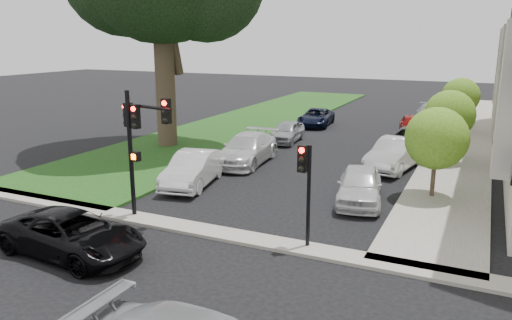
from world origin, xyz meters
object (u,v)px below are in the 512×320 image
at_px(car_parked_3, 413,125).
at_px(car_parked_7, 287,132).
at_px(traffic_signal_main, 138,132).
at_px(car_cross_near, 72,234).
at_px(car_parked_1, 395,154).
at_px(small_tree_a, 437,138).
at_px(car_parked_2, 409,139).
at_px(car_parked_5, 193,169).
at_px(small_tree_b, 450,115).
at_px(small_tree_c, 461,96).
at_px(car_parked_4, 429,114).
at_px(car_parked_6, 247,149).
at_px(traffic_signal_secondary, 305,177).
at_px(car_parked_0, 360,185).
at_px(car_parked_8, 316,117).

distance_m(car_parked_3, car_parked_7, 9.10).
relative_size(traffic_signal_main, car_cross_near, 0.97).
xyz_separation_m(traffic_signal_main, car_parked_1, (7.33, 11.25, -2.51)).
xyz_separation_m(small_tree_a, car_parked_2, (-2.36, 9.46, -1.95)).
bearing_deg(car_parked_5, car_parked_7, 77.13).
relative_size(small_tree_b, car_parked_3, 0.94).
distance_m(small_tree_c, car_parked_4, 4.83).
distance_m(car_cross_near, car_parked_6, 12.79).
distance_m(traffic_signal_secondary, car_parked_0, 5.57).
distance_m(car_parked_0, car_parked_6, 8.12).
distance_m(car_parked_5, car_parked_6, 4.74).
height_order(small_tree_b, car_cross_near, small_tree_b).
xyz_separation_m(small_tree_a, car_parked_0, (-2.66, -1.87, -1.84)).
xyz_separation_m(car_cross_near, car_parked_4, (7.19, 30.96, 0.01)).
distance_m(car_cross_near, car_parked_3, 25.54).
bearing_deg(car_parked_4, small_tree_a, -89.26).
relative_size(small_tree_a, car_parked_8, 0.82).
xyz_separation_m(car_cross_near, car_parked_5, (-0.60, 8.06, 0.09)).
relative_size(traffic_signal_main, car_parked_0, 1.10).
distance_m(small_tree_b, small_tree_c, 9.85).
xyz_separation_m(small_tree_a, car_parked_1, (-2.29, 4.13, -1.78)).
bearing_deg(car_cross_near, car_parked_3, -11.22).
relative_size(traffic_signal_main, car_parked_2, 1.04).
bearing_deg(car_parked_4, car_parked_5, -114.75).
bearing_deg(small_tree_a, car_cross_near, -131.85).
height_order(car_cross_near, car_parked_5, car_parked_5).
xyz_separation_m(traffic_signal_main, car_parked_0, (6.96, 5.25, -2.57)).
relative_size(car_parked_2, car_parked_8, 0.97).
height_order(traffic_signal_secondary, car_parked_4, traffic_signal_secondary).
bearing_deg(small_tree_a, car_parked_4, 96.70).
bearing_deg(car_parked_1, car_parked_8, 135.47).
xyz_separation_m(car_parked_4, car_parked_7, (-7.49, -12.02, -0.01)).
distance_m(small_tree_a, car_parked_0, 3.74).
relative_size(car_parked_7, car_parked_8, 0.86).
height_order(car_parked_6, car_parked_8, car_parked_6).
bearing_deg(car_parked_1, small_tree_a, -51.29).
height_order(car_parked_4, car_parked_7, car_parked_4).
height_order(car_parked_3, car_parked_5, car_parked_5).
bearing_deg(car_parked_0, small_tree_b, 61.47).
height_order(car_parked_2, car_parked_6, car_parked_6).
relative_size(traffic_signal_secondary, car_parked_6, 0.63).
bearing_deg(car_parked_3, car_parked_5, -125.59).
relative_size(car_cross_near, car_parked_5, 1.04).
relative_size(car_parked_0, car_parked_7, 1.08).
distance_m(car_cross_near, car_parked_7, 18.94).
height_order(traffic_signal_main, car_parked_2, traffic_signal_main).
relative_size(small_tree_b, traffic_signal_secondary, 1.15).
bearing_deg(car_parked_3, traffic_signal_main, -119.53).
height_order(small_tree_a, car_cross_near, small_tree_a).
bearing_deg(car_parked_1, car_parked_7, 161.24).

